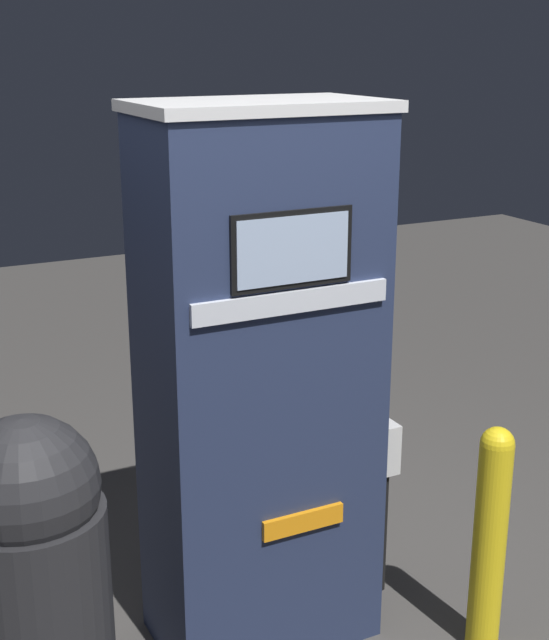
# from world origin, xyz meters

# --- Properties ---
(gas_pump) EXTENTS (0.94, 0.54, 2.11)m
(gas_pump) POSITION_xyz_m (0.00, 0.25, 1.06)
(gas_pump) COLOR #232D4C
(gas_pump) RESTS_ON ground_plane
(safety_bollard) EXTENTS (0.13, 0.13, 0.94)m
(safety_bollard) POSITION_xyz_m (0.74, -0.24, 0.50)
(safety_bollard) COLOR yellow
(safety_bollard) RESTS_ON ground_plane
(trash_bin) EXTENTS (0.47, 0.47, 1.25)m
(trash_bin) POSITION_xyz_m (-0.93, -0.08, 0.64)
(trash_bin) COLOR #232326
(trash_bin) RESTS_ON ground_plane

